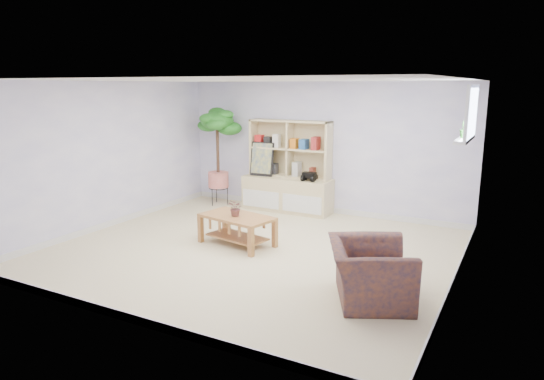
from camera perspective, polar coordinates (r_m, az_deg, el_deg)
The scene contains 14 objects.
floor at distance 7.08m, azimuth -2.17°, elevation -7.02°, with size 5.50×5.00×0.01m, color beige.
ceiling at distance 6.68m, azimuth -2.33°, elevation 12.80°, with size 5.50×5.00×0.01m, color silver.
walls at distance 6.78m, azimuth -2.25°, elevation 2.61°, with size 5.51×5.01×2.40m.
baseboard at distance 7.06m, azimuth -2.17°, elevation -6.63°, with size 5.50×5.00×0.10m, color silver, non-canonical shape.
window at distance 6.42m, azimuth 22.48°, elevation 8.35°, with size 0.10×0.98×0.68m, color white, non-canonical shape.
window_sill at distance 6.45m, azimuth 21.72°, elevation 5.56°, with size 0.14×1.00×0.04m, color silver.
storage_unit at distance 9.05m, azimuth 1.83°, elevation 2.79°, with size 1.70×0.57×1.70m, color #CBBA8B, non-canonical shape.
poster at distance 9.21m, azimuth -1.19°, elevation 3.65°, with size 0.46×0.11×0.64m, color yellow, non-canonical shape.
toy_truck at distance 8.77m, azimuth 4.41°, elevation 1.64°, with size 0.34×0.23×0.18m, color black, non-canonical shape.
coffee_table at distance 7.24m, azimuth -4.12°, elevation -4.73°, with size 1.09×0.59×0.45m, color olive, non-canonical shape.
table_plant at distance 7.12m, azimuth -4.29°, elevation -2.13°, with size 0.22×0.19×0.25m, color #1E581E.
floor_tree at distance 9.58m, azimuth -6.39°, elevation 3.89°, with size 0.70×0.70×1.91m, color #22661D, non-canonical shape.
armchair at distance 5.48m, azimuth 11.44°, elevation -9.03°, with size 0.99×0.86×0.73m, color #161D37.
sill_plant at distance 6.38m, azimuth 21.76°, elevation 6.70°, with size 0.12×0.10×0.23m, color #22661D.
Camera 1 is at (3.36, -5.78, 2.33)m, focal length 32.00 mm.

